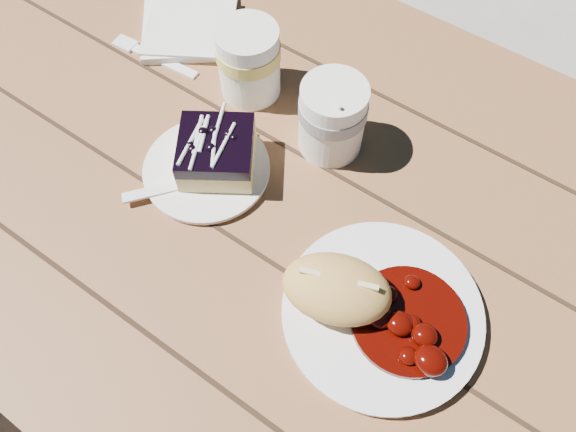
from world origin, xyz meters
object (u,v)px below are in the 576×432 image
Objects in this scene: blueberry_cake at (217,152)px; bread_roll at (337,289)px; main_plate at (382,313)px; second_cup at (249,62)px; coffee_cup at (332,118)px; picnic_table at (284,255)px; dessert_plate at (207,170)px.

bread_roll is at bearing -51.10° from blueberry_cake.
blueberry_cake is at bearing 161.74° from bread_roll.
second_cup is at bearing 149.76° from main_plate.
blueberry_cake is at bearing -70.38° from second_cup.
second_cup is at bearing 76.77° from blueberry_cake.
bread_roll is 0.25m from blueberry_cake.
blueberry_cake is 1.21× the size of coffee_cup.
picnic_table is 8.54× the size of main_plate.
dessert_plate is 0.17m from second_cup.
bread_roll is 1.14× the size of second_cup.
blueberry_cake is at bearing -130.01° from coffee_cup.
coffee_cup is at bearing 17.15° from blueberry_cake.
bread_roll reaches higher than main_plate.
picnic_table is at bearing -31.28° from blueberry_cake.
dessert_plate is at bearing 165.62° from bread_roll.
blueberry_cake reaches higher than dessert_plate.
picnic_table is at bearing -88.46° from coffee_cup.
blueberry_cake is (-0.11, -0.00, 0.20)m from picnic_table.
second_cup reaches higher than picnic_table.
blueberry_cake reaches higher than main_plate.
coffee_cup reaches higher than bread_roll.
second_cup is (-0.04, 0.16, 0.05)m from dessert_plate.
main_plate is 1.39× the size of dessert_plate.
coffee_cup reaches higher than blueberry_cake.
main_plate is 1.73× the size of blueberry_cake.
main_plate is at bearing -8.20° from dessert_plate.
second_cup is at bearing 104.50° from dessert_plate.
coffee_cup is (-0.19, 0.18, 0.05)m from main_plate.
main_plate is at bearing 19.98° from bread_roll.
coffee_cup is (-0.00, 0.12, 0.22)m from picnic_table.
bread_roll is 0.94× the size of blueberry_cake.
picnic_table is 17.87× the size of coffee_cup.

